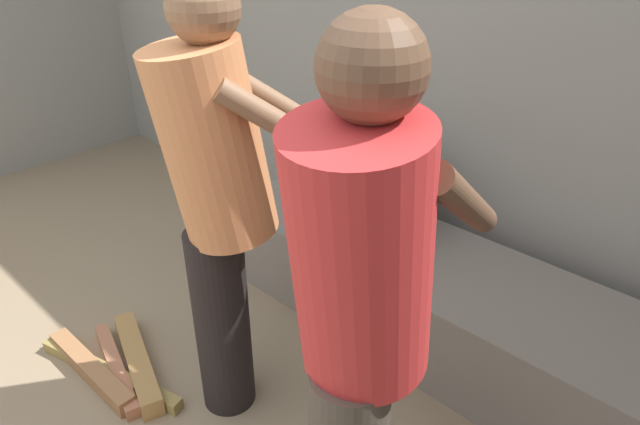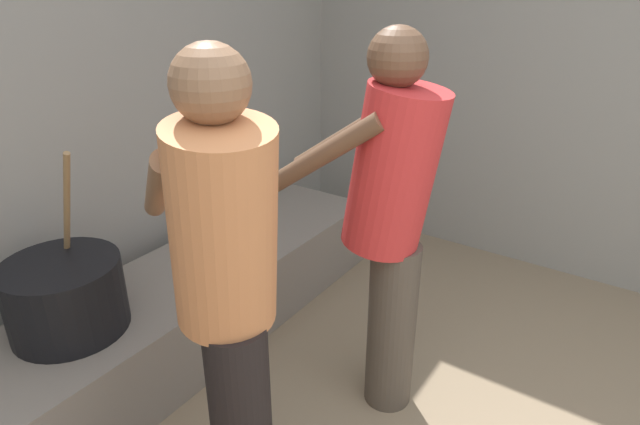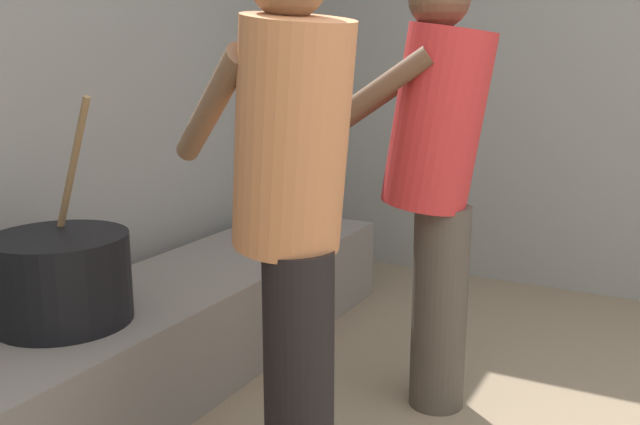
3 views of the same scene
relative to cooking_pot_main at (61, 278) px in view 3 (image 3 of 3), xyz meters
The scene contains 4 objects.
hearth_ledge 0.66m from the cooking_pot_main, ahead, with size 2.47×0.60×0.40m, color slate.
cooking_pot_main is the anchor object (origin of this frame).
cook_in_orange_shirt 0.93m from the cooking_pot_main, 87.16° to the right, with size 0.62×0.72×1.57m.
cook_in_red_shirt 1.32m from the cooking_pot_main, 53.49° to the right, with size 0.45×0.70×1.56m.
Camera 3 is at (-1.36, 0.20, 1.28)m, focal length 39.47 mm.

